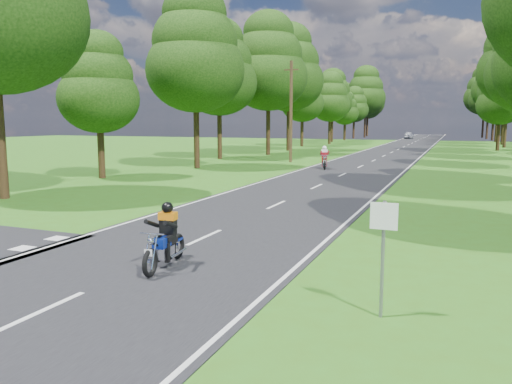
% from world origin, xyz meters
% --- Properties ---
extents(ground, '(160.00, 160.00, 0.00)m').
position_xyz_m(ground, '(0.00, 0.00, 0.00)').
color(ground, '#326116').
rests_on(ground, ground).
extents(main_road, '(7.00, 140.00, 0.02)m').
position_xyz_m(main_road, '(0.00, 50.00, 0.01)').
color(main_road, black).
rests_on(main_road, ground).
extents(road_markings, '(7.40, 140.00, 0.01)m').
position_xyz_m(road_markings, '(-0.14, 48.13, 0.02)').
color(road_markings, silver).
rests_on(road_markings, main_road).
extents(treeline, '(40.00, 115.35, 14.78)m').
position_xyz_m(treeline, '(1.43, 60.06, 8.25)').
color(treeline, black).
rests_on(treeline, ground).
extents(telegraph_pole, '(1.20, 0.26, 8.00)m').
position_xyz_m(telegraph_pole, '(-6.00, 28.00, 4.07)').
color(telegraph_pole, '#382616').
rests_on(telegraph_pole, ground).
extents(road_sign, '(0.45, 0.07, 2.00)m').
position_xyz_m(road_sign, '(5.50, -2.01, 1.34)').
color(road_sign, slate).
rests_on(road_sign, ground).
extents(rider_near_blue, '(0.82, 1.83, 1.47)m').
position_xyz_m(rider_near_blue, '(0.55, -0.93, 0.76)').
color(rider_near_blue, navy).
rests_on(rider_near_blue, main_road).
extents(rider_far_red, '(1.16, 2.02, 1.59)m').
position_xyz_m(rider_far_red, '(-2.01, 23.33, 0.82)').
color(rider_far_red, '#A2200C').
rests_on(rider_far_red, main_road).
extents(distant_car, '(1.66, 3.86, 1.30)m').
position_xyz_m(distant_car, '(-2.31, 87.33, 0.67)').
color(distant_car, silver).
rests_on(distant_car, main_road).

